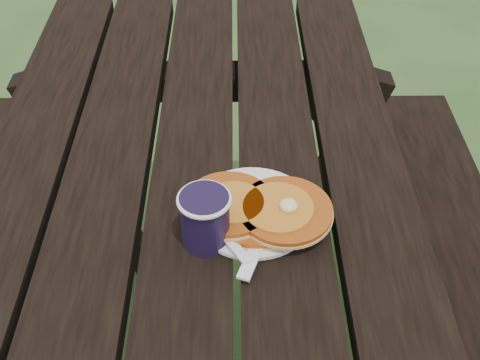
{
  "coord_description": "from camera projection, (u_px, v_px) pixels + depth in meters",
  "views": [
    {
      "loc": [
        0.08,
        -0.53,
        1.45
      ],
      "look_at": [
        0.08,
        0.17,
        0.8
      ],
      "focal_mm": 45.0,
      "sensor_mm": 36.0,
      "label": 1
    }
  ],
  "objects": [
    {
      "name": "plate",
      "position": [
        252.0,
        212.0,
        0.96
      ],
      "size": [
        0.21,
        0.21,
        0.01
      ],
      "primitive_type": "cylinder",
      "rotation": [
        0.0,
        0.0,
        0.08
      ],
      "color": "white",
      "rests_on": "picnic_table"
    },
    {
      "name": "pancake_stack",
      "position": [
        259.0,
        209.0,
        0.94
      ],
      "size": [
        0.23,
        0.16,
        0.04
      ],
      "rotation": [
        0.0,
        0.0,
        0.11
      ],
      "color": "#B55214",
      "rests_on": "plate"
    },
    {
      "name": "knife",
      "position": [
        262.0,
        235.0,
        0.92
      ],
      "size": [
        0.08,
        0.18,
        0.0
      ],
      "primitive_type": "cube",
      "rotation": [
        0.0,
        0.0,
        -0.35
      ],
      "color": "white",
      "rests_on": "plate"
    },
    {
      "name": "fork",
      "position": [
        228.0,
        238.0,
        0.9
      ],
      "size": [
        0.11,
        0.15,
        0.01
      ],
      "primitive_type": null,
      "rotation": [
        0.0,
        0.0,
        0.55
      ],
      "color": "white",
      "rests_on": "plate"
    },
    {
      "name": "coffee_cup",
      "position": [
        205.0,
        216.0,
        0.89
      ],
      "size": [
        0.08,
        0.08,
        0.09
      ],
      "rotation": [
        0.0,
        0.0,
        0.36
      ],
      "color": "black",
      "rests_on": "picnic_table"
    }
  ]
}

